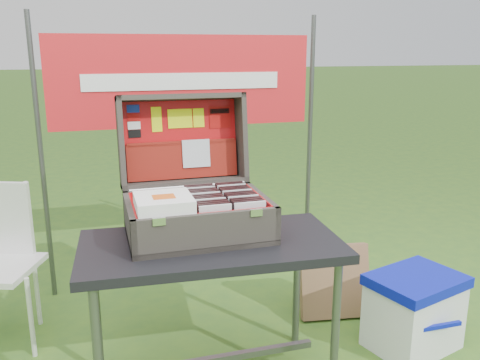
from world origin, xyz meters
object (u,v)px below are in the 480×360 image
object	(u,v)px
table	(212,315)
suitcase	(194,167)
cooler	(414,312)
cardboard_box	(334,281)

from	to	relation	value
table	suitcase	xyz separation A→B (m)	(-0.04, 0.16, 0.64)
suitcase	cooler	world-z (taller)	suitcase
table	cardboard_box	size ratio (longest dim) A/B	2.67
suitcase	cardboard_box	xyz separation A→B (m)	(0.84, 0.26, -0.78)
table	cardboard_box	distance (m)	0.92
table	cardboard_box	world-z (taller)	table
table	suitcase	size ratio (longest dim) A/B	1.81
cooler	cardboard_box	xyz separation A→B (m)	(-0.24, 0.41, 0.01)
table	suitcase	world-z (taller)	suitcase
table	cooler	bearing A→B (deg)	3.60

